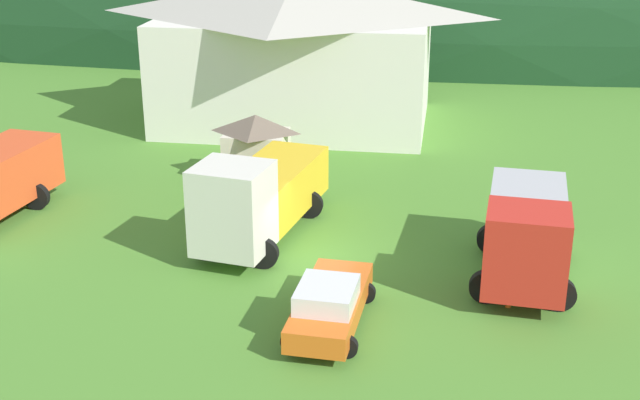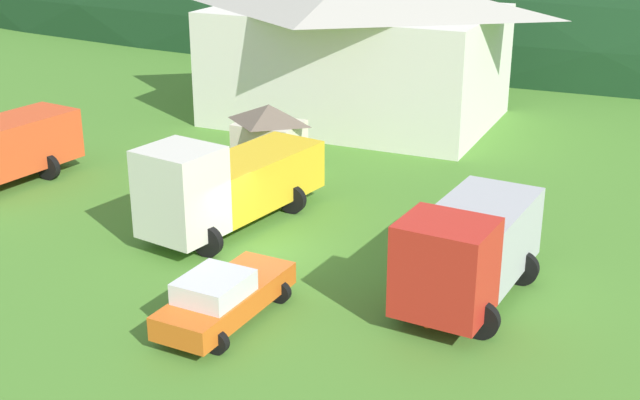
# 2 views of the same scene
# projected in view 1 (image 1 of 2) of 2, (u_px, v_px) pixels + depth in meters

# --- Properties ---
(ground_plane) EXTENTS (200.00, 200.00, 0.00)m
(ground_plane) POSITION_uv_depth(u_px,v_px,m) (316.00, 259.00, 30.29)
(ground_plane) COLOR #4C842D
(forested_hill_backdrop) EXTENTS (173.37, 60.00, 38.90)m
(forested_hill_backdrop) POSITION_uv_depth(u_px,v_px,m) (408.00, 13.00, 84.01)
(forested_hill_backdrop) COLOR #193D1E
(forested_hill_backdrop) RESTS_ON ground
(depot_building) EXTENTS (15.27, 10.71, 7.95)m
(depot_building) POSITION_uv_depth(u_px,v_px,m) (296.00, 48.00, 45.69)
(depot_building) COLOR white
(depot_building) RESTS_ON ground
(play_shed_cream) EXTENTS (2.92, 2.34, 3.06)m
(play_shed_cream) POSITION_uv_depth(u_px,v_px,m) (256.00, 147.00, 37.53)
(play_shed_cream) COLOR beige
(play_shed_cream) RESTS_ON ground
(heavy_rig_striped) EXTENTS (4.09, 8.39, 3.66)m
(heavy_rig_striped) POSITION_uv_depth(u_px,v_px,m) (258.00, 196.00, 31.37)
(heavy_rig_striped) COLOR silver
(heavy_rig_striped) RESTS_ON ground
(crane_truck_red) EXTENTS (3.67, 6.70, 3.29)m
(crane_truck_red) POSITION_uv_depth(u_px,v_px,m) (526.00, 232.00, 28.12)
(crane_truck_red) COLOR red
(crane_truck_red) RESTS_ON ground
(service_pickup_orange) EXTENTS (2.46, 5.08, 1.66)m
(service_pickup_orange) POSITION_uv_depth(u_px,v_px,m) (330.00, 303.00, 25.45)
(service_pickup_orange) COLOR orange
(service_pickup_orange) RESTS_ON ground
(traffic_cone_near_pickup) EXTENTS (0.36, 0.36, 0.51)m
(traffic_cone_near_pickup) POSITION_uv_depth(u_px,v_px,m) (338.00, 272.00, 29.32)
(traffic_cone_near_pickup) COLOR orange
(traffic_cone_near_pickup) RESTS_ON ground
(traffic_cone_mid_row) EXTENTS (0.36, 0.36, 0.61)m
(traffic_cone_mid_row) POSITION_uv_depth(u_px,v_px,m) (508.00, 307.00, 26.98)
(traffic_cone_mid_row) COLOR orange
(traffic_cone_mid_row) RESTS_ON ground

